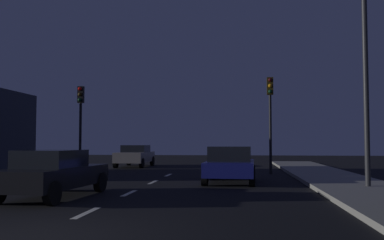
% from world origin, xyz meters
% --- Properties ---
extents(ground_plane, '(80.00, 80.00, 0.00)m').
position_xyz_m(ground_plane, '(0.00, 7.00, 0.00)').
color(ground_plane, black).
extents(sidewalk_curb_right, '(3.00, 40.00, 0.15)m').
position_xyz_m(sidewalk_curb_right, '(7.50, 7.00, 0.07)').
color(sidewalk_curb_right, gray).
rests_on(sidewalk_curb_right, ground_plane).
extents(lane_stripe_second, '(0.16, 1.60, 0.01)m').
position_xyz_m(lane_stripe_second, '(0.00, 2.60, 0.00)').
color(lane_stripe_second, silver).
rests_on(lane_stripe_second, ground_plane).
extents(lane_stripe_third, '(0.16, 1.60, 0.01)m').
position_xyz_m(lane_stripe_third, '(0.00, 6.40, 0.00)').
color(lane_stripe_third, silver).
rests_on(lane_stripe_third, ground_plane).
extents(lane_stripe_fourth, '(0.16, 1.60, 0.01)m').
position_xyz_m(lane_stripe_fourth, '(0.00, 10.20, 0.00)').
color(lane_stripe_fourth, silver).
rests_on(lane_stripe_fourth, ground_plane).
extents(lane_stripe_fifth, '(0.16, 1.60, 0.01)m').
position_xyz_m(lane_stripe_fifth, '(0.00, 14.00, 0.00)').
color(lane_stripe_fifth, silver).
rests_on(lane_stripe_fifth, ground_plane).
extents(traffic_signal_left, '(0.32, 0.38, 4.66)m').
position_xyz_m(traffic_signal_left, '(-5.03, 15.19, 3.28)').
color(traffic_signal_left, black).
rests_on(traffic_signal_left, ground_plane).
extents(traffic_signal_right, '(0.32, 0.38, 4.98)m').
position_xyz_m(traffic_signal_right, '(5.10, 15.19, 3.48)').
color(traffic_signal_right, black).
rests_on(traffic_signal_right, ground_plane).
extents(car_stopped_ahead, '(2.11, 4.15, 1.46)m').
position_xyz_m(car_stopped_ahead, '(3.14, 10.35, 0.74)').
color(car_stopped_ahead, navy).
rests_on(car_stopped_ahead, ground_plane).
extents(car_adjacent_lane, '(2.07, 4.32, 1.40)m').
position_xyz_m(car_adjacent_lane, '(-1.94, 5.10, 0.72)').
color(car_adjacent_lane, black).
rests_on(car_adjacent_lane, ground_plane).
extents(car_oncoming_far, '(1.92, 4.29, 1.44)m').
position_xyz_m(car_oncoming_far, '(-3.42, 20.99, 0.75)').
color(car_oncoming_far, gray).
rests_on(car_oncoming_far, ground_plane).
extents(street_lamp_right, '(1.84, 0.36, 7.14)m').
position_xyz_m(street_lamp_right, '(7.52, 8.01, 4.30)').
color(street_lamp_right, '#2D2D30').
rests_on(street_lamp_right, ground_plane).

